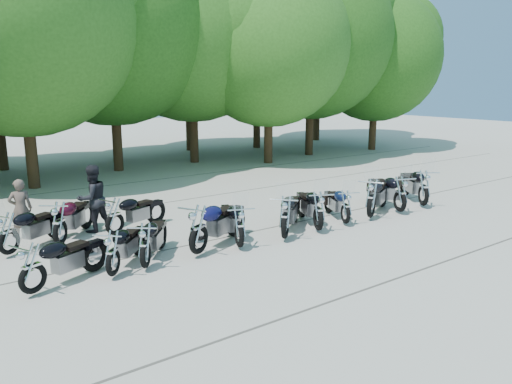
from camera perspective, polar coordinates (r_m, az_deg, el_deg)
ground at (r=12.67m, az=4.02°, el=-6.05°), size 90.00×90.00×0.00m
tree_3 at (r=20.97m, az=-25.55°, el=17.59°), size 8.70×8.70×10.67m
tree_4 at (r=23.91m, az=-16.34°, el=18.24°), size 9.13×9.13×11.20m
tree_5 at (r=25.70m, az=-7.43°, el=18.03°), size 9.04×9.04×11.10m
tree_6 at (r=25.25m, az=1.47°, el=16.50°), size 8.00×8.00×9.82m
tree_7 at (r=28.37m, az=6.36°, el=17.15°), size 8.79×8.79×10.79m
tree_8 at (r=31.22m, az=13.58°, el=14.76°), size 7.53×7.53×9.25m
tree_12 at (r=27.42m, az=-16.17°, el=15.52°), size 7.88×7.88×9.67m
tree_13 at (r=30.39m, az=-7.87°, el=16.12°), size 8.31×8.31×10.20m
tree_14 at (r=31.34m, az=0.08°, el=15.73°), size 8.02×8.02×9.84m
tree_15 at (r=35.92m, az=7.19°, el=17.13°), size 9.67×9.67×11.86m
motorcycle_0 at (r=10.44m, az=-24.26°, el=-7.80°), size 2.18×1.43×1.18m
motorcycle_1 at (r=10.81m, az=-16.10°, el=-6.60°), size 1.86×1.89×1.15m
motorcycle_2 at (r=11.07m, az=-12.57°, el=-5.85°), size 1.80×2.03×1.18m
motorcycle_3 at (r=11.69m, az=-6.62°, el=-4.11°), size 2.54×1.79×1.39m
motorcycle_4 at (r=12.13m, az=-1.93°, el=-3.80°), size 1.41×2.28×1.24m
motorcycle_5 at (r=12.80m, az=3.37°, el=-2.75°), size 2.22×2.10×1.33m
motorcycle_6 at (r=13.59m, az=7.16°, el=-2.03°), size 1.59×2.34×1.28m
motorcycle_7 at (r=14.40m, az=10.23°, el=-1.57°), size 1.43×2.10×1.15m
motorcycle_8 at (r=15.13m, az=13.07°, el=-0.58°), size 2.49×1.82×1.38m
motorcycle_9 at (r=16.05m, az=16.18°, el=-0.10°), size 1.52×2.45×1.33m
motorcycle_10 at (r=17.07m, az=18.65°, el=0.56°), size 1.98×2.46×1.39m
motorcycle_11 at (r=12.98m, az=-26.49°, el=-4.13°), size 2.14×1.67×1.20m
motorcycle_12 at (r=13.16m, az=-21.57°, el=-3.23°), size 2.00×2.24×1.31m
motorcycle_13 at (r=13.64m, az=-15.89°, el=-2.56°), size 2.19×1.33×1.19m
rider_0 at (r=14.33m, az=-25.30°, el=-1.76°), size 0.63×0.47×1.58m
rider_1 at (r=14.25m, az=-18.17°, el=-0.71°), size 1.04×0.89×1.84m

